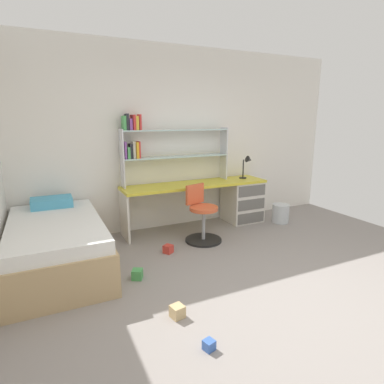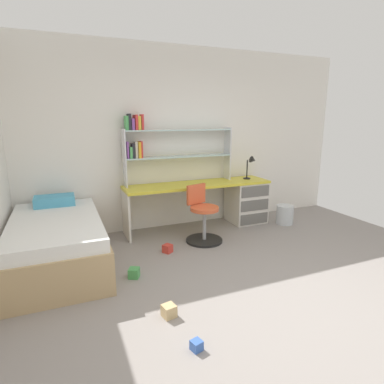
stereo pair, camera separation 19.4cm
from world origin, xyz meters
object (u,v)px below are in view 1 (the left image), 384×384
Objects in this scene: desk at (230,198)px; bookshelf_hutch at (160,144)px; bed_platform at (57,245)px; waste_bin at (281,213)px; toy_block_green_0 at (137,274)px; swivel_chair at (202,219)px; toy_block_red_1 at (168,249)px; toy_block_blue_2 at (209,345)px; desk_lamp at (248,163)px; toy_block_natural_3 at (177,311)px.

desk is 1.49m from bookshelf_hutch.
bed_platform is 3.48m from waste_bin.
toy_block_green_0 is (0.76, -0.62, -0.24)m from bed_platform.
desk is 2.33m from toy_block_green_0.
swivel_chair is (0.35, -0.70, -1.02)m from bookshelf_hutch.
toy_block_green_0 is (-2.72, -0.86, -0.10)m from waste_bin.
toy_block_blue_2 is at bearing -101.50° from toy_block_red_1.
waste_bin is at bearing -25.95° from desk.
toy_block_natural_3 is (-2.14, -2.04, -0.92)m from desk_lamp.
bed_platform is 1.34m from toy_block_red_1.
toy_block_red_1 is (-2.16, -0.36, -0.10)m from waste_bin.
toy_block_natural_3 reaches higher than toy_block_red_1.
toy_block_green_0 reaches higher than toy_block_blue_2.
bed_platform is at bearing 174.75° from toy_block_red_1.
toy_block_green_0 is (-1.95, -1.23, -0.36)m from desk.
toy_block_natural_3 is (-2.59, -1.68, -0.10)m from waste_bin.
swivel_chair is 0.68m from toy_block_red_1.
toy_block_blue_2 is (-0.36, -1.79, -0.01)m from toy_block_red_1.
desk_lamp is at bearing 50.44° from toy_block_blue_2.
swivel_chair reaches higher than bed_platform.
swivel_chair is 0.44× the size of bed_platform.
bookshelf_hutch reaches higher than swivel_chair.
desk_lamp is 3.16m from bed_platform.
desk is at bearing 55.12° from toy_block_blue_2.
toy_block_blue_2 is 0.48m from toy_block_natural_3.
bed_platform is at bearing -153.52° from bookshelf_hutch.
bookshelf_hutch is 4.45× the size of desk_lamp.
bookshelf_hutch is 3.05m from toy_block_blue_2.
toy_block_natural_3 is at bearing -81.03° from toy_block_green_0.
bed_platform is 2.15m from toy_block_blue_2.
desk_lamp is 4.85× the size of toy_block_blue_2.
bed_platform reaches higher than toy_block_natural_3.
bed_platform is (-2.71, -0.61, -0.12)m from desk.
bookshelf_hutch is 1.29m from swivel_chair.
bed_platform reaches higher than toy_block_green_0.
toy_block_natural_3 is at bearing -136.35° from desk_lamp.
desk_lamp is 0.21× the size of bed_platform.
bookshelf_hutch reaches higher than toy_block_blue_2.
swivel_chair is at bearing 18.47° from toy_block_red_1.
bed_platform is 1.70m from toy_block_natural_3.
bed_platform is at bearing -177.63° from swivel_chair.
desk_lamp is 3.51× the size of toy_block_green_0.
waste_bin reaches higher than toy_block_green_0.
bookshelf_hutch is at bearing 116.82° from swivel_chair.
toy_block_green_0 is 0.83m from toy_block_natural_3.
bookshelf_hutch is (-1.15, 0.16, 0.93)m from desk.
desk is 0.97m from swivel_chair.
waste_bin reaches higher than toy_block_blue_2.
desk_lamp is (0.32, -0.01, 0.57)m from desk.
bed_platform reaches higher than toy_block_red_1.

